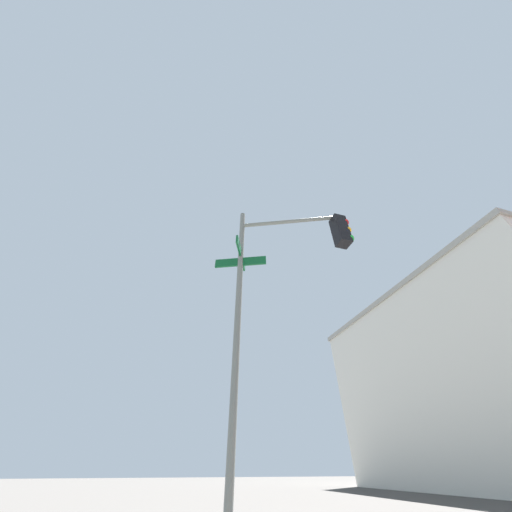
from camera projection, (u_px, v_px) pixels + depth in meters
traffic_signal_near at (288, 269)px, 5.25m from camera, size 1.49×2.79×6.07m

